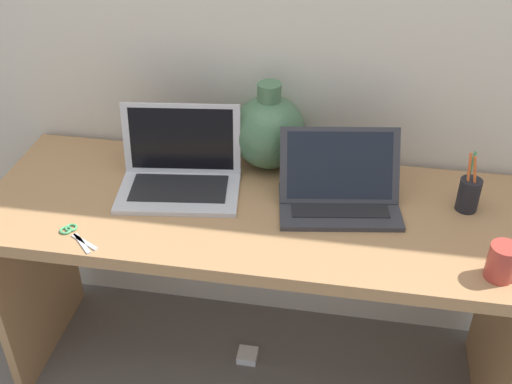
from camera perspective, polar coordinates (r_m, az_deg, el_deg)
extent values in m
plane|color=slate|center=(2.35, 0.00, -15.68)|extent=(6.00, 6.00, 0.00)
cube|color=beige|center=(1.94, 1.76, 16.26)|extent=(4.40, 0.04, 2.40)
cube|color=#AD7F51|center=(1.87, 0.00, -1.77)|extent=(1.62, 0.60, 0.04)
cube|color=#AD7F51|center=(2.32, -19.17, -6.96)|extent=(0.03, 0.51, 0.68)
cube|color=#AD7F51|center=(2.15, 21.08, -11.50)|extent=(0.03, 0.51, 0.68)
cube|color=silver|center=(1.92, -6.93, 0.13)|extent=(0.39, 0.29, 0.01)
cube|color=black|center=(1.92, -6.95, 0.35)|extent=(0.30, 0.18, 0.00)
cube|color=silver|center=(1.95, -6.73, 4.79)|extent=(0.36, 0.08, 0.22)
cube|color=black|center=(1.95, -6.73, 4.79)|extent=(0.32, 0.07, 0.20)
cube|color=#333338|center=(1.86, 7.48, -1.28)|extent=(0.38, 0.27, 0.01)
cube|color=black|center=(1.85, 7.50, -1.06)|extent=(0.29, 0.17, 0.00)
cube|color=#333338|center=(1.85, 7.55, 2.39)|extent=(0.36, 0.17, 0.20)
cube|color=black|center=(1.85, 7.55, 2.39)|extent=(0.32, 0.15, 0.17)
ellipsoid|color=#47704C|center=(1.99, 1.16, 5.42)|extent=(0.23, 0.23, 0.23)
cylinder|color=#47704C|center=(1.93, 1.21, 8.95)|extent=(0.07, 0.07, 0.06)
cylinder|color=#B23D33|center=(1.70, 21.28, -5.89)|extent=(0.07, 0.07, 0.10)
cylinder|color=black|center=(1.91, 18.61, -0.24)|extent=(0.06, 0.06, 0.10)
cylinder|color=orange|center=(1.87, 19.10, 1.03)|extent=(0.04, 0.02, 0.16)
cylinder|color=orange|center=(1.88, 18.58, 1.14)|extent=(0.02, 0.04, 0.15)
cylinder|color=#4CA566|center=(1.89, 18.59, 1.31)|extent=(0.02, 0.03, 0.15)
cube|color=#B7B7BC|center=(1.78, -15.20, -4.38)|extent=(0.09, 0.06, 0.00)
cube|color=#B7B7BC|center=(1.78, -15.41, -4.48)|extent=(0.08, 0.08, 0.00)
torus|color=#4CA566|center=(1.83, -16.77, -3.31)|extent=(0.03, 0.03, 0.01)
torus|color=#4CA566|center=(1.84, -16.32, -3.10)|extent=(0.03, 0.03, 0.01)
cube|color=white|center=(2.37, -0.78, -14.52)|extent=(0.07, 0.07, 0.03)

